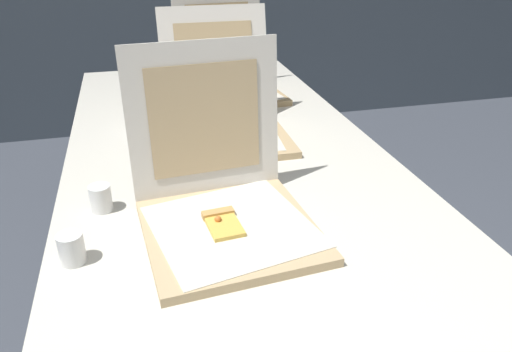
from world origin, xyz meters
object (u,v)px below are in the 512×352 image
(table, at_px, (235,180))
(cup_white_near_center, at_px, (101,198))
(pizza_box_back, at_px, (229,81))
(pizza_box_front, at_px, (224,204))
(pizza_box_middle, at_px, (226,119))
(cup_white_far, at_px, (138,119))
(cup_white_near_left, at_px, (72,249))

(table, height_order, cup_white_near_center, cup_white_near_center)
(pizza_box_back, height_order, cup_white_near_center, pizza_box_back)
(pizza_box_back, distance_m, cup_white_near_center, 1.00)
(pizza_box_front, bearing_deg, table, 68.97)
(pizza_box_middle, relative_size, cup_white_far, 6.94)
(table, distance_m, pizza_box_front, 0.33)
(table, xyz_separation_m, pizza_box_back, (0.13, 0.71, 0.10))
(cup_white_near_center, height_order, cup_white_far, same)
(table, relative_size, pizza_box_back, 5.70)
(pizza_box_front, bearing_deg, cup_white_near_center, 148.56)
(pizza_box_middle, height_order, pizza_box_back, pizza_box_back)
(table, bearing_deg, pizza_box_front, -106.23)
(pizza_box_front, distance_m, cup_white_near_center, 0.32)
(cup_white_near_center, bearing_deg, table, 22.60)
(cup_white_near_left, bearing_deg, cup_white_near_center, 75.49)
(pizza_box_middle, distance_m, cup_white_far, 0.32)
(pizza_box_back, bearing_deg, cup_white_near_left, -123.38)
(pizza_box_back, relative_size, cup_white_near_left, 6.16)
(pizza_box_front, distance_m, cup_white_far, 0.72)
(cup_white_near_center, relative_size, cup_white_near_left, 1.00)
(pizza_box_middle, height_order, cup_white_near_center, pizza_box_middle)
(cup_white_near_center, distance_m, cup_white_far, 0.57)
(cup_white_near_center, bearing_deg, cup_white_near_left, -104.51)
(table, relative_size, pizza_box_middle, 5.06)
(pizza_box_back, distance_m, cup_white_near_left, 1.20)
(cup_white_near_center, relative_size, cup_white_far, 1.00)
(table, relative_size, cup_white_near_left, 35.13)
(pizza_box_middle, distance_m, pizza_box_back, 0.46)
(pizza_box_middle, height_order, cup_white_far, pizza_box_middle)
(pizza_box_front, relative_size, cup_white_near_center, 6.51)
(cup_white_near_left, bearing_deg, table, 40.26)
(pizza_box_middle, xyz_separation_m, cup_white_far, (-0.29, 0.14, -0.02))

